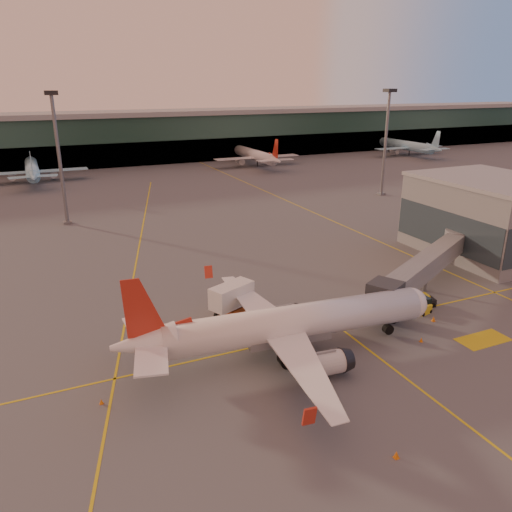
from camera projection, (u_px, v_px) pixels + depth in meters
name	position (u px, v px, depth m)	size (l,w,h in m)	color
ground	(326.00, 357.00, 51.93)	(600.00, 600.00, 0.00)	#4C4F54
taxi_markings	(155.00, 246.00, 87.34)	(100.12, 173.00, 0.01)	gold
terminal	(107.00, 138.00, 170.98)	(400.00, 20.00, 17.60)	#19382D
gate_building	(488.00, 216.00, 81.58)	(18.40, 22.40, 12.60)	slate
mast_west_near	(58.00, 149.00, 96.00)	(2.40, 2.40, 25.60)	slate
mast_east_near	(386.00, 135.00, 121.73)	(2.40, 2.40, 25.60)	slate
distant_aircraft_row	(49.00, 180.00, 145.25)	(290.00, 34.00, 13.00)	#94D9F9
main_airplane	(286.00, 325.00, 51.47)	(34.69, 31.31, 10.46)	white
jet_bridge	(431.00, 263.00, 68.40)	(28.54, 16.98, 5.39)	slate
catering_truck	(232.00, 299.00, 59.93)	(6.03, 4.39, 4.30)	#AA4418
gpu_cart	(424.00, 309.00, 61.61)	(2.10, 1.52, 1.11)	gold
pushback_tug	(423.00, 301.00, 63.68)	(3.33, 2.29, 1.56)	black
cone_nose	(434.00, 319.00, 59.67)	(0.47, 0.47, 0.60)	orange
cone_tail	(101.00, 402.00, 44.35)	(0.38, 0.38, 0.49)	orange
cone_wing_right	(396.00, 455.00, 37.95)	(0.47, 0.47, 0.60)	orange
cone_wing_left	(226.00, 293.00, 67.15)	(0.47, 0.47, 0.60)	orange
cone_fwd	(421.00, 340.00, 54.95)	(0.40, 0.40, 0.50)	orange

